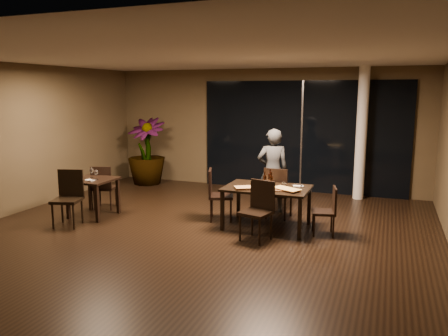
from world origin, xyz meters
TOP-DOWN VIEW (x-y plane):
  - ground at (0.00, 0.00)m, footprint 8.00×8.00m
  - wall_back at (0.00, 4.05)m, footprint 8.00×0.10m
  - wall_left at (-4.05, 0.00)m, footprint 0.10×8.00m
  - ceiling at (0.00, 0.00)m, footprint 8.00×8.00m
  - window_panel at (1.00, 3.96)m, footprint 5.00×0.06m
  - column at (2.40, 3.65)m, footprint 0.24×0.24m
  - main_table at (1.00, 0.80)m, footprint 1.50×1.00m
  - side_table at (-2.40, 0.30)m, footprint 0.80×0.80m
  - chair_main_far at (1.04, 1.41)m, footprint 0.50×0.50m
  - chair_main_near at (1.04, 0.14)m, footprint 0.56×0.56m
  - chair_main_left at (-0.02, 0.92)m, footprint 0.59×0.59m
  - chair_main_right at (2.09, 0.77)m, footprint 0.47×0.47m
  - chair_side_far at (-2.52, 0.79)m, footprint 0.53×0.53m
  - chair_side_near at (-2.46, -0.33)m, footprint 0.59×0.59m
  - diner at (0.83, 1.85)m, footprint 0.68×0.57m
  - potted_plant at (-3.00, 3.35)m, footprint 1.00×1.00m
  - pizza_board_left at (0.74, 0.56)m, footprint 0.55×0.46m
  - pizza_board_right at (1.38, 0.66)m, footprint 0.54×0.36m
  - oblong_pizza_left at (0.74, 0.56)m, footprint 0.52×0.44m
  - oblong_pizza_right at (1.38, 0.66)m, footprint 0.53×0.43m
  - round_pizza at (0.80, 1.11)m, footprint 0.33×0.33m
  - bottle_a at (0.94, 0.85)m, footprint 0.06×0.06m
  - bottle_b at (1.08, 0.78)m, footprint 0.06×0.06m
  - bottle_c at (1.02, 0.93)m, footprint 0.07×0.07m
  - tumbler_left at (0.71, 0.86)m, footprint 0.08×0.08m
  - tumbler_right at (1.27, 0.95)m, footprint 0.07×0.07m
  - napkin_near at (1.52, 0.73)m, footprint 0.20×0.16m
  - napkin_far at (1.51, 1.04)m, footprint 0.19×0.12m
  - wine_glass_a at (-2.48, 0.39)m, footprint 0.08×0.08m
  - wine_glass_b at (-2.29, 0.27)m, footprint 0.08×0.08m
  - side_napkin at (-2.34, 0.14)m, footprint 0.20×0.14m

SIDE VIEW (x-z plane):
  - ground at x=0.00m, z-range 0.00..0.00m
  - chair_main_right at x=2.09m, z-range 0.05..0.89m
  - chair_side_far at x=-2.52m, z-range 0.05..0.98m
  - chair_main_left at x=-0.02m, z-range 0.06..1.04m
  - chair_main_near at x=1.04m, z-range 0.06..1.04m
  - chair_main_far at x=1.04m, z-range 0.06..1.06m
  - chair_side_near at x=-2.46m, z-range 0.06..1.08m
  - side_table at x=-2.40m, z-range 0.25..1.00m
  - main_table at x=1.00m, z-range 0.30..1.05m
  - pizza_board_left at x=0.74m, z-range 0.75..0.76m
  - pizza_board_right at x=1.38m, z-range 0.75..0.76m
  - round_pizza at x=0.80m, z-range 0.75..0.76m
  - napkin_near at x=1.52m, z-range 0.75..0.76m
  - napkin_far at x=1.51m, z-range 0.75..0.76m
  - side_napkin at x=-2.34m, z-range 0.75..0.76m
  - oblong_pizza_left at x=0.74m, z-range 0.77..0.78m
  - oblong_pizza_right at x=1.38m, z-range 0.77..0.78m
  - tumbler_right at x=1.27m, z-range 0.75..0.83m
  - tumbler_left at x=0.71m, z-range 0.75..0.85m
  - wine_glass_b at x=-2.29m, z-range 0.75..0.93m
  - wine_glass_a at x=-2.48m, z-range 0.75..0.93m
  - diner at x=0.83m, z-range 0.00..1.71m
  - potted_plant at x=-3.00m, z-range 0.00..1.75m
  - bottle_a at x=0.94m, z-range 0.75..1.02m
  - bottle_b at x=1.08m, z-range 0.75..1.04m
  - bottle_c at x=1.02m, z-range 0.75..1.06m
  - window_panel at x=1.00m, z-range 0.00..2.70m
  - wall_back at x=0.00m, z-range 0.00..3.00m
  - wall_left at x=-4.05m, z-range 0.00..3.00m
  - column at x=2.40m, z-range 0.00..3.00m
  - ceiling at x=0.00m, z-range 3.00..3.04m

